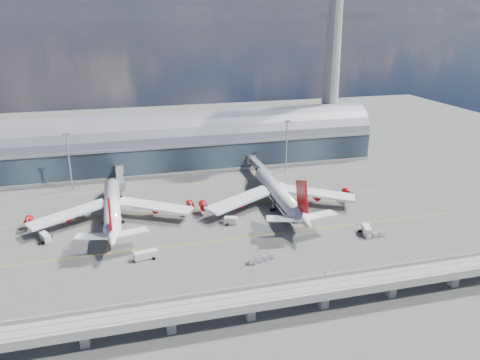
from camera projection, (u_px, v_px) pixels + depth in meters
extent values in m
plane|color=#474744|center=(208.00, 229.00, 168.65)|extent=(500.00, 500.00, 0.00)
cube|color=gold|center=(214.00, 241.00, 159.53)|extent=(200.00, 0.25, 0.01)
cube|color=gold|center=(198.00, 208.00, 186.88)|extent=(200.00, 0.25, 0.01)
cube|color=gold|center=(187.00, 184.00, 214.22)|extent=(200.00, 0.25, 0.01)
cube|color=gold|center=(108.00, 207.00, 187.47)|extent=(0.25, 80.00, 0.01)
cube|color=gold|center=(273.00, 192.00, 204.51)|extent=(0.25, 80.00, 0.01)
cube|color=#1D2531|center=(178.00, 153.00, 237.42)|extent=(200.00, 28.00, 14.00)
cylinder|color=slate|center=(177.00, 139.00, 235.10)|extent=(200.00, 28.00, 28.00)
cube|color=gray|center=(181.00, 146.00, 222.34)|extent=(200.00, 1.00, 1.20)
cube|color=gray|center=(178.00, 165.00, 239.55)|extent=(200.00, 30.00, 1.20)
cube|color=gray|center=(327.00, 145.00, 263.66)|extent=(18.00, 18.00, 8.00)
cone|color=gray|center=(332.00, 71.00, 250.07)|extent=(10.00, 10.00, 90.00)
cube|color=gray|center=(251.00, 300.00, 116.70)|extent=(220.00, 8.50, 1.20)
cube|color=gray|center=(255.00, 306.00, 112.69)|extent=(220.00, 0.40, 1.20)
cube|color=gray|center=(246.00, 288.00, 119.98)|extent=(220.00, 0.40, 1.20)
cube|color=gray|center=(252.00, 301.00, 115.11)|extent=(220.00, 0.12, 0.12)
cube|color=gray|center=(249.00, 295.00, 117.85)|extent=(220.00, 0.12, 0.12)
cube|color=gray|center=(84.00, 337.00, 107.96)|extent=(2.20, 2.20, 5.00)
cube|color=gray|center=(171.00, 323.00, 112.82)|extent=(2.20, 2.20, 5.00)
cube|color=gray|center=(250.00, 311.00, 117.69)|extent=(2.20, 2.20, 5.00)
cube|color=gray|center=(324.00, 299.00, 122.56)|extent=(2.20, 2.20, 5.00)
cube|color=gray|center=(391.00, 288.00, 127.43)|extent=(2.20, 2.20, 5.00)
cube|color=gray|center=(454.00, 278.00, 132.30)|extent=(2.20, 2.20, 5.00)
cylinder|color=gray|center=(69.00, 163.00, 202.47)|extent=(0.70, 0.70, 25.00)
cube|color=gray|center=(66.00, 134.00, 198.25)|extent=(3.00, 0.40, 1.00)
cylinder|color=gray|center=(286.00, 147.00, 226.81)|extent=(0.70, 0.70, 25.00)
cube|color=gray|center=(287.00, 121.00, 222.59)|extent=(3.00, 0.40, 1.00)
cylinder|color=white|center=(112.00, 206.00, 174.07)|extent=(6.09, 48.12, 5.80)
cone|color=white|center=(112.00, 183.00, 198.50)|extent=(5.85, 7.29, 5.80)
cone|color=white|center=(112.00, 238.00, 147.74)|extent=(5.87, 10.91, 5.80)
cube|color=#AC0708|center=(110.00, 214.00, 147.84)|extent=(0.70, 10.85, 12.01)
cube|color=white|center=(69.00, 214.00, 169.04)|extent=(29.26, 19.99, 2.34)
cube|color=white|center=(154.00, 206.00, 176.26)|extent=(29.17, 20.26, 2.34)
cylinder|color=#AC0708|center=(68.00, 216.00, 171.10)|extent=(2.93, 4.55, 2.90)
cylinder|color=#AC0708|center=(29.00, 220.00, 167.89)|extent=(2.93, 4.55, 2.90)
cylinder|color=#AC0708|center=(155.00, 208.00, 178.59)|extent=(2.93, 4.55, 2.90)
cylinder|color=#AC0708|center=(190.00, 205.00, 181.80)|extent=(2.93, 4.55, 2.90)
cylinder|color=gray|center=(113.00, 200.00, 190.96)|extent=(0.45, 0.45, 2.72)
cylinder|color=gray|center=(105.00, 221.00, 171.48)|extent=(0.54, 0.54, 2.72)
cylinder|color=gray|center=(121.00, 220.00, 172.86)|extent=(0.54, 0.54, 2.72)
cylinder|color=black|center=(105.00, 224.00, 171.76)|extent=(2.00, 1.37, 1.36)
cylinder|color=black|center=(122.00, 222.00, 173.15)|extent=(2.00, 1.37, 1.36)
cylinder|color=white|center=(278.00, 193.00, 186.61)|extent=(7.20, 48.54, 5.80)
cone|color=white|center=(260.00, 172.00, 211.59)|extent=(6.03, 8.17, 5.80)
cone|color=white|center=(304.00, 220.00, 159.54)|extent=(6.15, 12.17, 5.80)
cube|color=#AC0708|center=(302.00, 196.00, 159.77)|extent=(1.04, 11.98, 13.25)
cube|color=white|center=(241.00, 200.00, 181.64)|extent=(30.61, 20.57, 2.48)
cube|color=white|center=(317.00, 193.00, 188.44)|extent=(30.20, 21.89, 2.48)
cylinder|color=black|center=(278.00, 196.00, 187.14)|extent=(6.18, 43.56, 4.93)
cylinder|color=#AC0708|center=(238.00, 202.00, 183.95)|extent=(3.35, 5.09, 3.20)
cylinder|color=#AC0708|center=(203.00, 205.00, 180.92)|extent=(3.35, 5.09, 3.20)
cylinder|color=#AC0708|center=(316.00, 195.00, 191.00)|extent=(3.35, 5.09, 3.20)
cylinder|color=#AC0708|center=(347.00, 193.00, 194.03)|extent=(3.35, 5.09, 3.20)
cylinder|color=gray|center=(266.00, 189.00, 203.74)|extent=(0.50, 0.50, 3.00)
cylinder|color=gray|center=(273.00, 207.00, 183.70)|extent=(0.60, 0.60, 3.00)
cylinder|color=gray|center=(288.00, 206.00, 185.09)|extent=(0.60, 0.60, 3.00)
cylinder|color=black|center=(273.00, 210.00, 184.02)|extent=(2.24, 1.56, 1.50)
cylinder|color=black|center=(288.00, 208.00, 185.41)|extent=(2.24, 1.56, 1.50)
cube|color=gray|center=(120.00, 177.00, 207.17)|extent=(3.00, 24.00, 3.00)
cube|color=gray|center=(120.00, 186.00, 196.23)|extent=(3.60, 3.60, 3.40)
cylinder|color=gray|center=(119.00, 169.00, 218.10)|extent=(4.40, 4.40, 4.00)
cylinder|color=gray|center=(121.00, 194.00, 197.39)|extent=(0.50, 0.50, 3.40)
cylinder|color=black|center=(121.00, 197.00, 197.84)|extent=(1.40, 0.80, 0.80)
cube|color=gray|center=(259.00, 167.00, 220.97)|extent=(3.00, 28.00, 3.00)
cube|color=gray|center=(269.00, 176.00, 208.21)|extent=(3.60, 3.60, 3.40)
cylinder|color=gray|center=(251.00, 159.00, 233.73)|extent=(4.40, 4.40, 4.00)
cylinder|color=gray|center=(268.00, 183.00, 209.37)|extent=(0.50, 0.50, 3.40)
cylinder|color=black|center=(268.00, 186.00, 209.81)|extent=(1.40, 0.80, 0.80)
cube|color=beige|center=(45.00, 237.00, 159.02)|extent=(4.66, 6.88, 2.44)
cylinder|color=black|center=(49.00, 237.00, 161.33)|extent=(2.49, 1.73, 0.85)
cylinder|color=black|center=(42.00, 243.00, 157.42)|extent=(2.49, 1.73, 0.85)
cube|color=beige|center=(231.00, 220.00, 172.10)|extent=(5.17, 3.74, 2.45)
cylinder|color=black|center=(234.00, 222.00, 173.30)|extent=(1.65, 2.50, 0.85)
cylinder|color=black|center=(227.00, 224.00, 171.61)|extent=(1.65, 2.50, 0.85)
cube|color=beige|center=(146.00, 255.00, 147.33)|extent=(7.58, 3.49, 2.37)
cylinder|color=black|center=(153.00, 258.00, 147.82)|extent=(1.25, 2.40, 0.82)
cylinder|color=black|center=(138.00, 258.00, 147.54)|extent=(1.25, 2.40, 0.82)
cube|color=beige|center=(367.00, 230.00, 163.79)|extent=(4.31, 6.88, 2.79)
cylinder|color=black|center=(362.00, 231.00, 165.83)|extent=(2.85, 1.74, 0.97)
cylinder|color=black|center=(371.00, 235.00, 162.56)|extent=(2.85, 1.74, 0.97)
cube|color=beige|center=(283.00, 188.00, 203.90)|extent=(3.24, 5.81, 2.87)
cylinder|color=black|center=(282.00, 189.00, 205.98)|extent=(2.87, 1.34, 0.99)
cylinder|color=black|center=(284.00, 192.00, 202.67)|extent=(2.87, 1.34, 0.99)
cube|color=beige|center=(78.00, 213.00, 178.68)|extent=(5.85, 4.28, 2.38)
cylinder|color=black|center=(83.00, 214.00, 180.11)|extent=(1.73, 2.42, 0.82)
cylinder|color=black|center=(74.00, 217.00, 177.95)|extent=(1.73, 2.42, 0.82)
cube|color=gray|center=(252.00, 263.00, 144.66)|extent=(2.58, 2.08, 0.28)
cube|color=silver|center=(252.00, 261.00, 144.41)|extent=(2.20, 1.88, 1.40)
cube|color=gray|center=(259.00, 261.00, 145.87)|extent=(2.58, 2.08, 0.28)
cube|color=silver|center=(259.00, 259.00, 145.62)|extent=(2.20, 1.88, 1.40)
cube|color=gray|center=(265.00, 259.00, 147.07)|extent=(2.58, 2.08, 0.28)
cube|color=silver|center=(265.00, 257.00, 146.82)|extent=(2.20, 1.88, 1.40)
cube|color=gray|center=(271.00, 257.00, 148.27)|extent=(2.58, 2.08, 0.28)
cube|color=silver|center=(271.00, 255.00, 148.02)|extent=(2.20, 1.88, 1.40)
cube|color=gray|center=(328.00, 277.00, 137.22)|extent=(3.07, 2.62, 0.32)
cube|color=silver|center=(328.00, 274.00, 136.94)|extent=(2.63, 2.35, 1.62)
cube|color=gray|center=(338.00, 277.00, 136.83)|extent=(3.07, 2.62, 0.32)
cube|color=silver|center=(338.00, 275.00, 136.54)|extent=(2.63, 2.35, 1.62)
cube|color=gray|center=(347.00, 278.00, 136.44)|extent=(3.07, 2.62, 0.32)
cube|color=silver|center=(348.00, 276.00, 136.15)|extent=(2.63, 2.35, 1.62)
cube|color=gray|center=(357.00, 279.00, 136.04)|extent=(3.07, 2.62, 0.32)
cube|color=silver|center=(358.00, 276.00, 135.76)|extent=(2.63, 2.35, 1.62)
cube|color=gray|center=(368.00, 237.00, 161.71)|extent=(2.37, 1.59, 0.29)
cube|color=silver|center=(369.00, 235.00, 161.45)|extent=(1.97, 1.49, 1.47)
cube|color=gray|center=(375.00, 236.00, 162.36)|extent=(2.37, 1.59, 0.29)
cube|color=silver|center=(375.00, 234.00, 162.10)|extent=(1.97, 1.49, 1.47)
cube|color=gray|center=(381.00, 236.00, 163.01)|extent=(2.37, 1.59, 0.29)
cube|color=silver|center=(382.00, 233.00, 162.75)|extent=(1.97, 1.49, 1.47)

